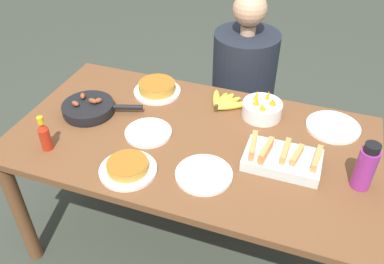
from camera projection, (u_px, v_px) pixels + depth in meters
ground_plane at (192, 238)px, 2.30m from camera, size 14.00×14.00×0.00m
dining_table at (192, 153)px, 1.91m from camera, size 1.64×0.90×0.74m
banana_bunch at (225, 102)px, 2.04m from camera, size 0.23×0.18×0.04m
melon_tray at (282, 159)px, 1.68m from camera, size 0.31×0.19×0.10m
skillet at (89, 108)px, 1.98m from camera, size 0.38×0.25×0.08m
frittata_plate_center at (128, 168)px, 1.66m from camera, size 0.24×0.24×0.05m
frittata_plate_side at (157, 88)px, 2.12m from camera, size 0.25×0.25×0.06m
empty_plate_near_front at (333, 127)px, 1.90m from camera, size 0.25×0.25×0.02m
empty_plate_far_left at (204, 174)px, 1.65m from camera, size 0.23×0.23×0.02m
empty_plate_far_right at (148, 133)px, 1.86m from camera, size 0.22×0.22×0.02m
fruit_bowl_mango at (262, 109)px, 1.95m from camera, size 0.19×0.19×0.12m
water_bottle at (366, 167)px, 1.55m from camera, size 0.08×0.08×0.21m
hot_sauce_bottle at (44, 135)px, 1.74m from camera, size 0.05×0.05×0.17m
person_figure at (242, 101)px, 2.55m from camera, size 0.42×0.42×1.16m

